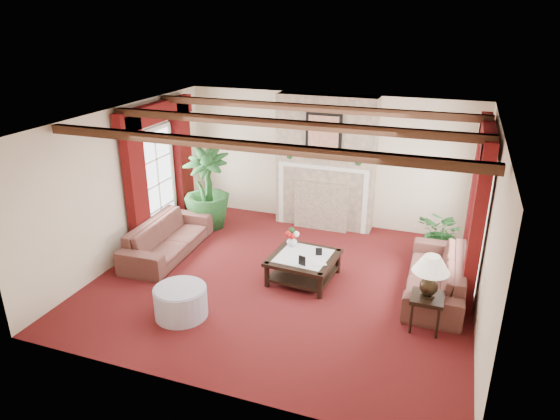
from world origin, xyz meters
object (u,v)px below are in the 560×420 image
at_px(side_table, 425,312).
at_px(ottoman, 181,302).
at_px(sofa_right, 437,268).
at_px(coffee_table, 303,268).
at_px(sofa_left, 167,232).
at_px(potted_palm, 208,205).

bearing_deg(side_table, ottoman, -165.55).
height_order(sofa_right, ottoman, sofa_right).
bearing_deg(coffee_table, ottoman, -125.60).
relative_size(sofa_right, side_table, 4.19).
bearing_deg(sofa_right, coffee_table, -82.51).
bearing_deg(sofa_right, side_table, -4.53).
bearing_deg(ottoman, coffee_table, 50.10).
bearing_deg(ottoman, sofa_right, 29.40).
relative_size(coffee_table, ottoman, 1.35).
distance_m(sofa_left, coffee_table, 2.65).
bearing_deg(side_table, sofa_left, 169.76).
distance_m(sofa_right, potted_palm, 4.76).
height_order(coffee_table, ottoman, ottoman).
height_order(coffee_table, side_table, side_table).
bearing_deg(potted_palm, side_table, -26.02).
relative_size(sofa_left, ottoman, 2.81).
height_order(potted_palm, side_table, potted_palm).
distance_m(sofa_left, sofa_right, 4.74).
bearing_deg(potted_palm, sofa_right, -13.96).
bearing_deg(potted_palm, coffee_table, -30.03).
distance_m(sofa_right, ottoman, 3.98).
bearing_deg(coffee_table, potted_palm, 154.27).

